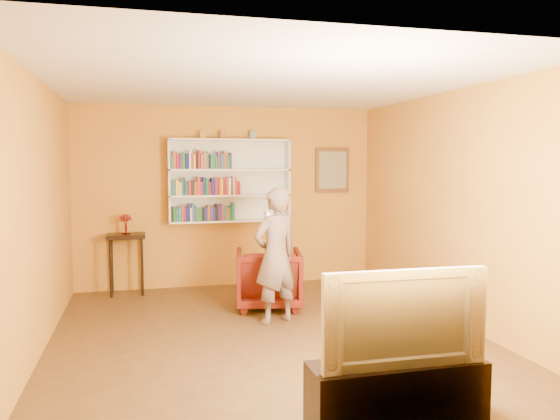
# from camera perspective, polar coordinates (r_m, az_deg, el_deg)

# --- Properties ---
(room_shell) EXTENTS (5.30, 5.80, 2.88)m
(room_shell) POSITION_cam_1_polar(r_m,az_deg,el_deg) (5.88, -1.64, -3.32)
(room_shell) COLOR #4B3318
(room_shell) RESTS_ON ground
(bookshelf) EXTENTS (1.80, 0.29, 1.23)m
(bookshelf) POSITION_cam_1_polar(r_m,az_deg,el_deg) (8.19, -5.35, 3.05)
(bookshelf) COLOR white
(bookshelf) RESTS_ON room_shell
(books_row_lower) EXTENTS (0.91, 0.19, 0.26)m
(books_row_lower) POSITION_cam_1_polar(r_m,az_deg,el_deg) (8.07, -7.97, -0.35)
(books_row_lower) COLOR black
(books_row_lower) RESTS_ON bookshelf
(books_row_middle) EXTENTS (1.00, 0.19, 0.27)m
(books_row_middle) POSITION_cam_1_polar(r_m,az_deg,el_deg) (8.04, -7.69, 2.39)
(books_row_middle) COLOR #22697D
(books_row_middle) RESTS_ON bookshelf
(books_row_upper) EXTENTS (0.87, 0.19, 0.27)m
(books_row_upper) POSITION_cam_1_polar(r_m,az_deg,el_deg) (8.03, -8.22, 5.09)
(books_row_upper) COLOR #22697D
(books_row_upper) RESTS_ON bookshelf
(ornament_left) EXTENTS (0.07, 0.07, 0.10)m
(ornament_left) POSITION_cam_1_polar(r_m,az_deg,el_deg) (8.09, -8.10, 7.75)
(ornament_left) COLOR #B48033
(ornament_left) RESTS_ON bookshelf
(ornament_centre) EXTENTS (0.08, 0.08, 0.11)m
(ornament_centre) POSITION_cam_1_polar(r_m,az_deg,el_deg) (8.13, -6.01, 7.79)
(ornament_centre) COLOR brown
(ornament_centre) RESTS_ON bookshelf
(ornament_right) EXTENTS (0.09, 0.09, 0.12)m
(ornament_right) POSITION_cam_1_polar(r_m,az_deg,el_deg) (8.20, -2.88, 7.82)
(ornament_right) COLOR slate
(ornament_right) RESTS_ON bookshelf
(framed_painting) EXTENTS (0.55, 0.05, 0.70)m
(framed_painting) POSITION_cam_1_polar(r_m,az_deg,el_deg) (8.65, 5.48, 4.18)
(framed_painting) COLOR brown
(framed_painting) RESTS_ON room_shell
(console_table) EXTENTS (0.53, 0.40, 0.86)m
(console_table) POSITION_cam_1_polar(r_m,az_deg,el_deg) (8.02, -15.77, -3.48)
(console_table) COLOR black
(console_table) RESTS_ON ground
(ruby_lustre) EXTENTS (0.17, 0.17, 0.28)m
(ruby_lustre) POSITION_cam_1_polar(r_m,az_deg,el_deg) (7.97, -15.83, -0.99)
(ruby_lustre) COLOR maroon
(ruby_lustre) RESTS_ON console_table
(armchair) EXTENTS (0.96, 0.97, 0.76)m
(armchair) POSITION_cam_1_polar(r_m,az_deg,el_deg) (7.05, -1.20, -7.18)
(armchair) COLOR #470805
(armchair) RESTS_ON ground
(person) EXTENTS (0.68, 0.57, 1.58)m
(person) POSITION_cam_1_polar(r_m,az_deg,el_deg) (6.33, -0.47, -4.79)
(person) COLOR #6B574E
(person) RESTS_ON ground
(game_remote) EXTENTS (0.04, 0.15, 0.04)m
(game_remote) POSITION_cam_1_polar(r_m,az_deg,el_deg) (5.98, -1.40, -0.37)
(game_remote) COLOR white
(game_remote) RESTS_ON person
(tv_cabinet) EXTENTS (1.27, 0.38, 0.45)m
(tv_cabinet) POSITION_cam_1_polar(r_m,az_deg,el_deg) (4.17, 12.08, -18.20)
(tv_cabinet) COLOR black
(tv_cabinet) RESTS_ON ground
(television) EXTENTS (1.19, 0.17, 0.69)m
(television) POSITION_cam_1_polar(r_m,az_deg,el_deg) (3.99, 12.23, -10.63)
(television) COLOR black
(television) RESTS_ON tv_cabinet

